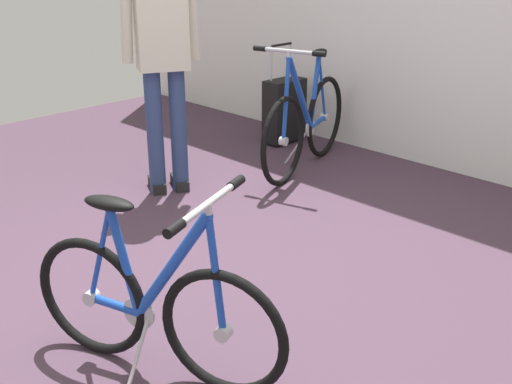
% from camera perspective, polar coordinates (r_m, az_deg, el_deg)
% --- Properties ---
extents(ground_plane, '(7.53, 7.53, 0.00)m').
position_cam_1_polar(ground_plane, '(3.10, -2.83, -9.74)').
color(ground_plane, '#473342').
extents(folding_bike_foreground, '(1.08, 0.56, 0.80)m').
position_cam_1_polar(folding_bike_foreground, '(2.52, -9.26, -9.98)').
color(folding_bike_foreground, black).
rests_on(folding_bike_foreground, ground_plane).
extents(display_bike_left, '(0.55, 1.33, 0.95)m').
position_cam_1_polar(display_bike_left, '(4.71, 4.51, 6.25)').
color(display_bike_left, black).
rests_on(display_bike_left, ground_plane).
extents(visitor_near_wall, '(0.37, 0.48, 1.74)m').
position_cam_1_polar(visitor_near_wall, '(4.16, -8.50, 13.14)').
color(visitor_near_wall, navy).
rests_on(visitor_near_wall, ground_plane).
extents(rolling_suitcase, '(0.18, 0.36, 0.83)m').
position_cam_1_polar(rolling_suitcase, '(5.37, 2.57, 7.43)').
color(rolling_suitcase, black).
rests_on(rolling_suitcase, ground_plane).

